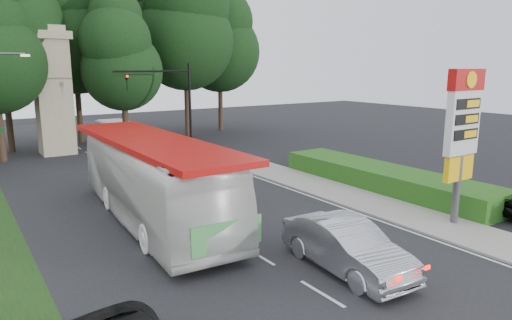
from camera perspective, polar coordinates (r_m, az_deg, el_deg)
ground at (r=14.57m, az=9.62°, el=-17.00°), size 120.00×120.00×0.00m
road_surface at (r=24.00m, az=-10.54°, el=-5.38°), size 14.00×80.00×0.02m
sidewalk_right at (r=28.28m, az=5.45°, el=-2.53°), size 3.00×80.00×0.12m
hedge at (r=27.44m, az=15.66°, el=-2.19°), size 3.00×14.00×1.20m
gas_station_pylon at (r=21.46m, az=24.41°, el=3.90°), size 2.10×0.45×6.85m
traffic_signal_mast at (r=36.31m, az=-10.17°, el=7.84°), size 6.10×0.35×7.20m
monument at (r=39.81m, az=-24.06°, el=7.96°), size 3.00×3.00×10.05m
tree_center_right at (r=45.45m, az=-22.01°, el=15.93°), size 9.24×9.24×18.15m
tree_east_near at (r=48.60m, az=-16.47°, el=14.37°), size 8.12×8.12×15.95m
tree_east_mid at (r=46.85m, az=-8.94°, el=16.86°), size 9.52×9.52×18.70m
tree_far_east at (r=50.84m, az=-4.60°, el=15.40°), size 8.68×8.68×17.05m
tree_monument_right at (r=40.63m, az=-16.46°, el=12.64°), size 6.72×6.72×13.20m
transit_bus at (r=21.19m, az=-12.81°, el=-2.44°), size 4.08×13.83×3.80m
sedan_silver at (r=16.24m, az=11.25°, el=-10.52°), size 2.27×5.49×1.77m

